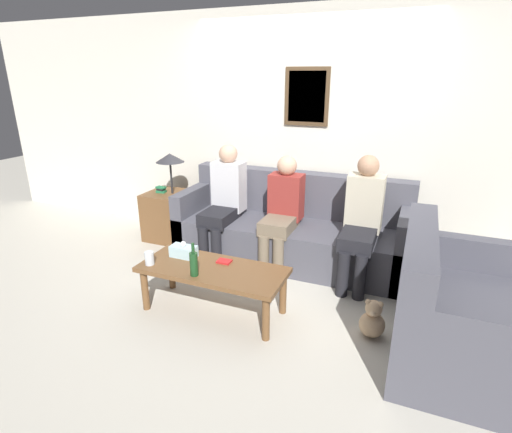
{
  "coord_description": "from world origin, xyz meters",
  "views": [
    {
      "loc": [
        1.19,
        -3.36,
        1.93
      ],
      "look_at": [
        -0.14,
        -0.15,
        0.68
      ],
      "focal_mm": 28.0,
      "sensor_mm": 36.0,
      "label": 1
    }
  ],
  "objects_px": {
    "coffee_table": "(213,274)",
    "wine_bottle": "(194,263)",
    "drinking_glass": "(149,258)",
    "person_left": "(224,198)",
    "person_right": "(362,217)",
    "teddy_bear": "(372,321)",
    "couch_main": "(291,231)",
    "couch_side": "(452,314)",
    "person_middle": "(282,209)"
  },
  "relations": [
    {
      "from": "person_middle",
      "to": "person_right",
      "type": "bearing_deg",
      "value": -2.3
    },
    {
      "from": "person_left",
      "to": "teddy_bear",
      "type": "relative_size",
      "value": 3.91
    },
    {
      "from": "drinking_glass",
      "to": "person_right",
      "type": "bearing_deg",
      "value": 37.51
    },
    {
      "from": "coffee_table",
      "to": "person_right",
      "type": "relative_size",
      "value": 1.01
    },
    {
      "from": "drinking_glass",
      "to": "person_left",
      "type": "bearing_deg",
      "value": 86.4
    },
    {
      "from": "couch_main",
      "to": "person_middle",
      "type": "bearing_deg",
      "value": -103.9
    },
    {
      "from": "couch_main",
      "to": "teddy_bear",
      "type": "height_order",
      "value": "couch_main"
    },
    {
      "from": "wine_bottle",
      "to": "drinking_glass",
      "type": "distance_m",
      "value": 0.45
    },
    {
      "from": "coffee_table",
      "to": "person_left",
      "type": "height_order",
      "value": "person_left"
    },
    {
      "from": "wine_bottle",
      "to": "person_left",
      "type": "xyz_separation_m",
      "value": [
        -0.37,
        1.27,
        0.13
      ]
    },
    {
      "from": "wine_bottle",
      "to": "person_middle",
      "type": "xyz_separation_m",
      "value": [
        0.31,
        1.25,
        0.11
      ]
    },
    {
      "from": "person_right",
      "to": "teddy_bear",
      "type": "distance_m",
      "value": 1.06
    },
    {
      "from": "person_left",
      "to": "person_middle",
      "type": "distance_m",
      "value": 0.68
    },
    {
      "from": "couch_side",
      "to": "coffee_table",
      "type": "height_order",
      "value": "couch_side"
    },
    {
      "from": "coffee_table",
      "to": "couch_main",
      "type": "bearing_deg",
      "value": 77.39
    },
    {
      "from": "drinking_glass",
      "to": "person_middle",
      "type": "bearing_deg",
      "value": 58.46
    },
    {
      "from": "couch_side",
      "to": "person_middle",
      "type": "relative_size",
      "value": 1.15
    },
    {
      "from": "wine_bottle",
      "to": "teddy_bear",
      "type": "relative_size",
      "value": 0.89
    },
    {
      "from": "couch_side",
      "to": "person_right",
      "type": "xyz_separation_m",
      "value": [
        -0.79,
        0.87,
        0.33
      ]
    },
    {
      "from": "couch_main",
      "to": "teddy_bear",
      "type": "relative_size",
      "value": 7.87
    },
    {
      "from": "couch_main",
      "to": "wine_bottle",
      "type": "distance_m",
      "value": 1.49
    },
    {
      "from": "wine_bottle",
      "to": "person_middle",
      "type": "relative_size",
      "value": 0.24
    },
    {
      "from": "couch_side",
      "to": "coffee_table",
      "type": "distance_m",
      "value": 1.84
    },
    {
      "from": "coffee_table",
      "to": "person_middle",
      "type": "xyz_separation_m",
      "value": [
        0.24,
        1.08,
        0.27
      ]
    },
    {
      "from": "drinking_glass",
      "to": "person_left",
      "type": "xyz_separation_m",
      "value": [
        0.08,
        1.24,
        0.18
      ]
    },
    {
      "from": "teddy_bear",
      "to": "couch_side",
      "type": "bearing_deg",
      "value": 1.27
    },
    {
      "from": "couch_side",
      "to": "person_left",
      "type": "distance_m",
      "value": 2.47
    },
    {
      "from": "wine_bottle",
      "to": "person_middle",
      "type": "distance_m",
      "value": 1.29
    },
    {
      "from": "couch_main",
      "to": "person_left",
      "type": "height_order",
      "value": "person_left"
    },
    {
      "from": "drinking_glass",
      "to": "teddy_bear",
      "type": "relative_size",
      "value": 0.36
    },
    {
      "from": "person_middle",
      "to": "person_right",
      "type": "height_order",
      "value": "person_right"
    },
    {
      "from": "drinking_glass",
      "to": "couch_main",
      "type": "bearing_deg",
      "value": 60.52
    },
    {
      "from": "couch_main",
      "to": "couch_side",
      "type": "relative_size",
      "value": 1.86
    },
    {
      "from": "person_right",
      "to": "teddy_bear",
      "type": "bearing_deg",
      "value": -73.74
    },
    {
      "from": "person_middle",
      "to": "person_right",
      "type": "relative_size",
      "value": 0.94
    },
    {
      "from": "coffee_table",
      "to": "person_middle",
      "type": "distance_m",
      "value": 1.13
    },
    {
      "from": "couch_main",
      "to": "person_right",
      "type": "height_order",
      "value": "person_right"
    },
    {
      "from": "coffee_table",
      "to": "drinking_glass",
      "type": "height_order",
      "value": "drinking_glass"
    },
    {
      "from": "person_left",
      "to": "person_right",
      "type": "distance_m",
      "value": 1.48
    },
    {
      "from": "wine_bottle",
      "to": "person_right",
      "type": "height_order",
      "value": "person_right"
    },
    {
      "from": "wine_bottle",
      "to": "person_right",
      "type": "relative_size",
      "value": 0.23
    },
    {
      "from": "coffee_table",
      "to": "person_right",
      "type": "distance_m",
      "value": 1.5
    },
    {
      "from": "couch_side",
      "to": "teddy_bear",
      "type": "xyz_separation_m",
      "value": [
        -0.53,
        -0.01,
        -0.19
      ]
    },
    {
      "from": "couch_side",
      "to": "person_left",
      "type": "xyz_separation_m",
      "value": [
        -2.27,
        0.92,
        0.33
      ]
    },
    {
      "from": "couch_main",
      "to": "couch_side",
      "type": "xyz_separation_m",
      "value": [
        1.55,
        -1.09,
        0.0
      ]
    },
    {
      "from": "coffee_table",
      "to": "wine_bottle",
      "type": "height_order",
      "value": "wine_bottle"
    },
    {
      "from": "person_right",
      "to": "coffee_table",
      "type": "bearing_deg",
      "value": -134.87
    },
    {
      "from": "person_left",
      "to": "person_right",
      "type": "relative_size",
      "value": 1.0
    },
    {
      "from": "couch_side",
      "to": "person_left",
      "type": "bearing_deg",
      "value": 67.88
    },
    {
      "from": "couch_side",
      "to": "person_right",
      "type": "height_order",
      "value": "person_right"
    }
  ]
}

